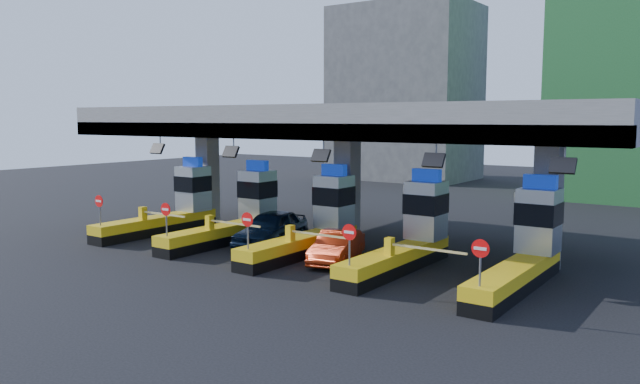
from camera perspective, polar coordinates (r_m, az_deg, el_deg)
The scene contains 10 objects.
ground at distance 29.90m, azimuth -0.65°, elevation -5.62°, with size 120.00×120.00×0.00m, color black.
toll_canopy at distance 31.58m, azimuth 2.41°, elevation 6.25°, with size 28.00×12.09×7.00m.
toll_lane_far_left at distance 36.52m, azimuth -13.21°, elevation -1.31°, with size 4.43×8.00×4.16m.
toll_lane_left at distance 32.98m, azimuth -7.43°, elevation -2.04°, with size 4.43×8.00×4.16m.
toll_lane_center at distance 29.86m, azimuth -0.34°, elevation -2.90°, with size 4.43×8.00×4.16m.
toll_lane_right at distance 27.30m, azimuth 8.25°, elevation -3.89°, with size 4.43×8.00×4.16m.
toll_lane_far_right at distance 25.47m, azimuth 18.35°, elevation -4.94°, with size 4.43×8.00×4.16m.
bg_building_concrete at distance 67.34m, azimuth 7.77°, elevation 8.90°, with size 14.00×10.00×18.00m, color #4C4C49.
van at distance 31.34m, azimuth -4.49°, elevation -3.37°, with size 2.14×5.32×1.81m, color black.
red_car at distance 27.92m, azimuth 1.55°, elevation -5.03°, with size 1.49×4.28×1.41m, color red.
Camera 1 is at (17.12, -23.66, 6.41)m, focal length 35.00 mm.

